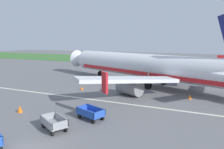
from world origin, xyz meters
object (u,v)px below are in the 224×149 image
object	(u,v)px
baggage_cart_fourth_in_row	(54,123)
traffic_cone_near_plane	(82,88)
airplane	(149,66)
traffic_cone_mid_apron	(20,109)
baggage_cart_far_end	(91,113)
traffic_cone_by_carts	(190,97)

from	to	relation	value
baggage_cart_fourth_in_row	traffic_cone_near_plane	distance (m)	13.81
baggage_cart_fourth_in_row	traffic_cone_near_plane	size ratio (longest dim) A/B	6.09
baggage_cart_fourth_in_row	traffic_cone_near_plane	world-z (taller)	baggage_cart_fourth_in_row
airplane	traffic_cone_mid_apron	distance (m)	19.89
baggage_cart_far_end	traffic_cone_mid_apron	distance (m)	7.54
baggage_cart_fourth_in_row	traffic_cone_by_carts	xyz separation A→B (m)	(9.46, 14.00, -0.31)
airplane	baggage_cart_fourth_in_row	world-z (taller)	airplane
traffic_cone_near_plane	traffic_cone_by_carts	size ratio (longest dim) A/B	0.98
airplane	traffic_cone_by_carts	size ratio (longest dim) A/B	62.21
traffic_cone_near_plane	traffic_cone_by_carts	world-z (taller)	traffic_cone_by_carts
baggage_cart_far_end	traffic_cone_mid_apron	bearing A→B (deg)	-170.57
traffic_cone_near_plane	traffic_cone_by_carts	xyz separation A→B (m)	(14.76, 1.26, 0.01)
airplane	traffic_cone_near_plane	bearing A→B (deg)	-139.57
baggage_cart_far_end	traffic_cone_by_carts	distance (m)	13.37
baggage_cart_far_end	traffic_cone_by_carts	size ratio (longest dim) A/B	6.17
baggage_cart_fourth_in_row	traffic_cone_mid_apron	distance (m)	6.18
traffic_cone_near_plane	traffic_cone_mid_apron	world-z (taller)	traffic_cone_mid_apron
baggage_cart_far_end	traffic_cone_near_plane	xyz separation A→B (m)	(-6.88, 9.54, -0.32)
traffic_cone_by_carts	baggage_cart_far_end	bearing A→B (deg)	-126.11
baggage_cart_fourth_in_row	traffic_cone_mid_apron	size ratio (longest dim) A/B	5.01
airplane	baggage_cart_fourth_in_row	size ratio (longest dim) A/B	10.43
traffic_cone_mid_apron	traffic_cone_by_carts	size ratio (longest dim) A/B	1.19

